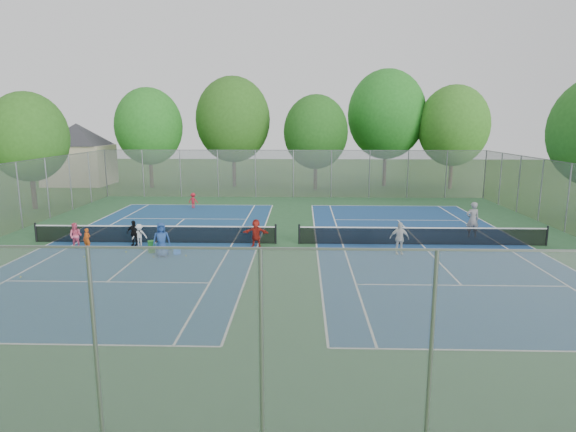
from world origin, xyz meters
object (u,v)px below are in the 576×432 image
Objects in this scene: ball_hopper at (151,247)px; instructor at (473,220)px; net_right at (422,236)px; net_left at (155,235)px; ball_crate at (177,251)px.

instructor reaches higher than ball_hopper.
ball_hopper is 17.18m from instructor.
ball_hopper is at bearing -171.79° from net_right.
net_left is at bearing 180.00° from net_right.
net_left is 37.65× the size of ball_crate.
ball_hopper is 0.31× the size of instructor.
ball_crate is 15.98m from instructor.
ball_crate is (1.71, -2.15, -0.31)m from net_left.
ball_hopper is (-1.29, 0.19, 0.16)m from ball_crate.
net_right is 13.72m from ball_hopper.
instructor is (16.75, 3.75, 0.69)m from ball_hopper.
net_left reaches higher than ball_hopper.
net_right is 12.48m from ball_crate.
net_right is at bearing 0.00° from net_left.
ball_crate is at bearing -51.46° from net_left.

